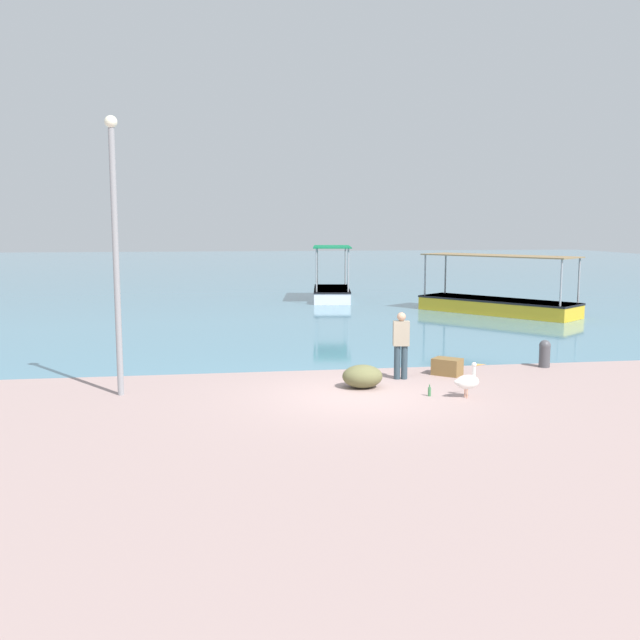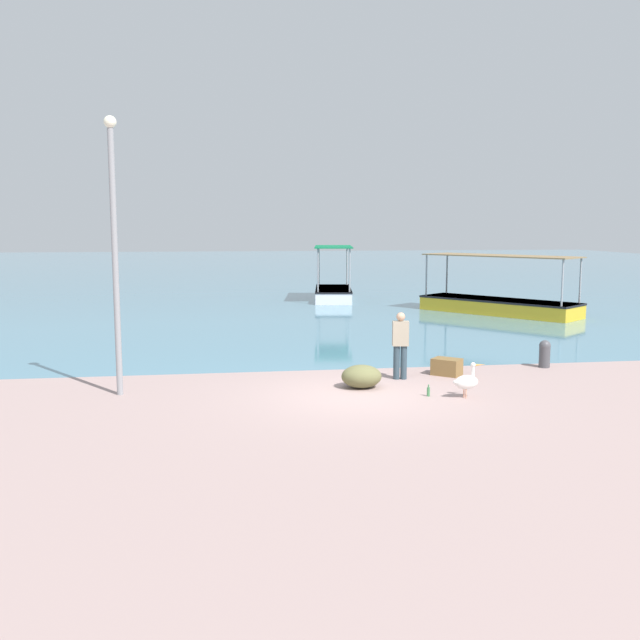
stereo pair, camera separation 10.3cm
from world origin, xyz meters
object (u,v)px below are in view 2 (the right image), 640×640
at_px(fisherman_standing, 400,343).
at_px(glass_bottle, 428,392).
at_px(net_pile, 361,376).
at_px(pelican, 467,381).
at_px(mooring_bollard, 545,353).
at_px(fishing_boat_near_left, 333,290).
at_px(cargo_crate, 447,367).
at_px(lamp_post, 115,242).
at_px(fishing_boat_near_right, 499,302).

height_order(fisherman_standing, glass_bottle, fisherman_standing).
bearing_deg(net_pile, fisherman_standing, 35.08).
xyz_separation_m(pelican, net_pile, (-2.12, 1.32, -0.10)).
bearing_deg(fisherman_standing, mooring_bollard, 11.71).
relative_size(fishing_boat_near_left, net_pile, 5.37).
bearing_deg(cargo_crate, net_pile, -155.82).
height_order(lamp_post, net_pile, lamp_post).
bearing_deg(pelican, fisherman_standing, 114.52).
bearing_deg(glass_bottle, mooring_bollard, 33.86).
relative_size(fishing_boat_near_right, mooring_bollard, 9.01).
xyz_separation_m(pelican, lamp_post, (-7.71, 1.43, 3.09)).
bearing_deg(fishing_boat_near_right, fishing_boat_near_left, 132.18).
distance_m(lamp_post, net_pile, 6.44).
height_order(lamp_post, mooring_bollard, lamp_post).
distance_m(net_pile, cargo_crate, 2.71).
xyz_separation_m(mooring_bollard, glass_bottle, (-4.10, -2.75, -0.29)).
relative_size(mooring_bollard, cargo_crate, 1.06).
relative_size(lamp_post, fisherman_standing, 3.67).
height_order(fishing_boat_near_left, pelican, fishing_boat_near_left).
xyz_separation_m(fishing_boat_near_right, fisherman_standing, (-7.66, -12.37, 0.40)).
xyz_separation_m(fisherman_standing, cargo_crate, (1.32, 0.30, -0.69)).
bearing_deg(net_pile, pelican, -31.83).
distance_m(pelican, net_pile, 2.50).
distance_m(pelican, mooring_bollard, 4.47).
bearing_deg(net_pile, glass_bottle, -38.51).
distance_m(net_pile, glass_bottle, 1.70).
bearing_deg(fishing_boat_near_left, mooring_bollard, -81.33).
bearing_deg(cargo_crate, fishing_boat_near_left, 89.52).
bearing_deg(pelican, mooring_bollard, 42.40).
xyz_separation_m(pelican, fisherman_standing, (-0.97, 2.13, 0.53)).
distance_m(lamp_post, fisherman_standing, 7.24).
height_order(fishing_boat_near_left, fisherman_standing, fishing_boat_near_left).
relative_size(fisherman_standing, net_pile, 1.76).
relative_size(fishing_boat_near_left, fisherman_standing, 3.05).
bearing_deg(fishing_boat_near_right, net_pile, -123.79).
height_order(fishing_boat_near_left, cargo_crate, fishing_boat_near_left).
relative_size(pelican, lamp_post, 0.13).
distance_m(fisherman_standing, cargo_crate, 1.52).
bearing_deg(fishing_boat_near_right, pelican, -114.79).
xyz_separation_m(lamp_post, cargo_crate, (8.06, 1.00, -3.25)).
bearing_deg(fisherman_standing, pelican, -65.48).
relative_size(pelican, glass_bottle, 2.98).
bearing_deg(cargo_crate, pelican, -98.19).
height_order(cargo_crate, glass_bottle, cargo_crate).
xyz_separation_m(net_pile, glass_bottle, (1.33, -1.05, -0.17)).
height_order(fisherman_standing, net_pile, fisherman_standing).
height_order(pelican, lamp_post, lamp_post).
xyz_separation_m(fishing_boat_near_left, pelican, (-0.51, -21.32, -0.14)).
bearing_deg(mooring_bollard, fisherman_standing, -168.29).
xyz_separation_m(cargo_crate, glass_bottle, (-1.15, -2.16, -0.11)).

